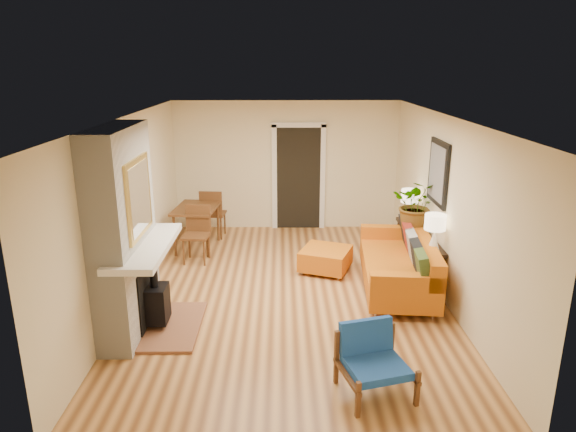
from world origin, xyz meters
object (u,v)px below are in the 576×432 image
dining_table (201,215)px  lamp_near (435,228)px  houseplant (417,204)px  console_table (419,243)px  ottoman (326,258)px  blue_chair (372,356)px  sofa (403,263)px  lamp_far (410,201)px

dining_table → lamp_near: 4.24m
houseplant → console_table: bearing=-87.6°
ottoman → dining_table: bearing=153.3°
blue_chair → dining_table: (-2.42, 4.32, 0.25)m
blue_chair → dining_table: bearing=119.2°
houseplant → dining_table: bearing=162.6°
sofa → dining_table: size_ratio=1.29×
lamp_near → lamp_far: size_ratio=1.00×
sofa → blue_chair: bearing=-109.4°
lamp_near → lamp_far: (0.00, 1.48, 0.00)m
ottoman → dining_table: dining_table is taller
sofa → dining_table: (-3.31, 1.78, 0.24)m
dining_table → houseplant: bearing=-17.4°
dining_table → console_table: dining_table is taller
blue_chair → console_table: size_ratio=0.45×
ottoman → lamp_far: 1.73m
sofa → lamp_far: bearing=73.6°
ottoman → blue_chair: 3.22m
lamp_far → houseplant: 0.49m
sofa → lamp_far: (0.33, 1.13, 0.67)m
lamp_near → houseplant: 0.99m
blue_chair → lamp_far: (1.23, 3.67, 0.68)m
lamp_far → dining_table: bearing=169.9°
sofa → lamp_far: size_ratio=4.35×
console_table → lamp_far: bearing=90.0°
ottoman → lamp_far: lamp_far is taller
ottoman → lamp_far: bearing=17.5°
ottoman → lamp_near: size_ratio=1.79×
lamp_near → lamp_far: 1.48m
ottoman → console_table: 1.51m
blue_chair → lamp_near: size_ratio=1.54×
lamp_near → lamp_far: same height
console_table → lamp_far: lamp_far is taller
ottoman → blue_chair: bearing=-86.1°
console_table → lamp_near: bearing=-90.0°
ottoman → blue_chair: blue_chair is taller
console_table → lamp_near: size_ratio=3.43×
ottoman → lamp_near: bearing=-35.3°
ottoman → blue_chair: (0.22, -3.21, 0.17)m
ottoman → lamp_near: 1.96m
console_table → lamp_far: (0.00, 0.72, 0.49)m
sofa → ottoman: (-1.11, 0.67, -0.17)m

